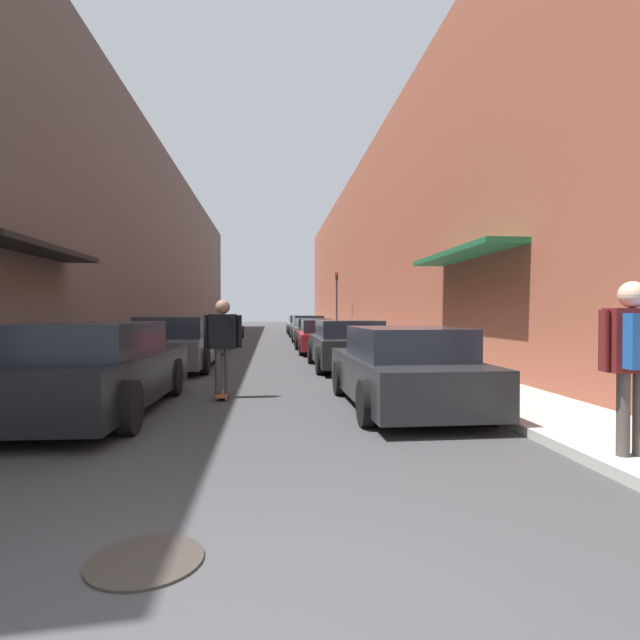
# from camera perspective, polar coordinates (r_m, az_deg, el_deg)

# --- Properties ---
(ground) EXTENTS (117.54, 117.54, 0.00)m
(ground) POSITION_cam_1_polar(r_m,az_deg,el_deg) (23.46, -6.31, -2.88)
(ground) COLOR #38383A
(curb_strip_left) EXTENTS (1.80, 53.43, 0.12)m
(curb_strip_left) POSITION_cam_1_polar(r_m,az_deg,el_deg) (29.14, -14.62, -2.06)
(curb_strip_left) COLOR #A3A099
(curb_strip_left) RESTS_ON ground
(curb_strip_right) EXTENTS (1.80, 53.43, 0.12)m
(curb_strip_right) POSITION_cam_1_polar(r_m,az_deg,el_deg) (29.06, 2.26, -2.04)
(curb_strip_right) COLOR #A3A099
(curb_strip_right) RESTS_ON ground
(building_row_left) EXTENTS (4.90, 53.43, 10.04)m
(building_row_left) POSITION_cam_1_polar(r_m,az_deg,el_deg) (29.89, -20.20, 7.51)
(building_row_left) COLOR #564C47
(building_row_left) RESTS_ON ground
(building_row_right) EXTENTS (4.90, 53.43, 9.84)m
(building_row_right) POSITION_cam_1_polar(r_m,az_deg,el_deg) (29.76, 7.85, 7.39)
(building_row_right) COLOR brown
(building_row_right) RESTS_ON ground
(parked_car_left_0) EXTENTS (2.00, 4.79, 1.38)m
(parked_car_left_0) POSITION_cam_1_polar(r_m,az_deg,el_deg) (8.27, -24.45, -5.17)
(parked_car_left_0) COLOR black
(parked_car_left_0) RESTS_ON ground
(parked_car_left_1) EXTENTS (2.02, 4.82, 1.41)m
(parked_car_left_1) POSITION_cam_1_polar(r_m,az_deg,el_deg) (14.09, -15.96, -2.63)
(parked_car_left_1) COLOR #515459
(parked_car_left_1) RESTS_ON ground
(parked_car_left_2) EXTENTS (1.97, 4.50, 1.21)m
(parked_car_left_2) POSITION_cam_1_polar(r_m,az_deg,el_deg) (19.62, -13.46, -1.89)
(parked_car_left_2) COLOR #232326
(parked_car_left_2) RESTS_ON ground
(parked_car_left_3) EXTENTS (2.02, 4.04, 1.35)m
(parked_car_left_3) POSITION_cam_1_polar(r_m,az_deg,el_deg) (24.73, -11.93, -1.19)
(parked_car_left_3) COLOR silver
(parked_car_left_3) RESTS_ON ground
(parked_car_left_4) EXTENTS (1.86, 4.52, 1.17)m
(parked_car_left_4) POSITION_cam_1_polar(r_m,az_deg,el_deg) (29.61, -10.66, -0.99)
(parked_car_left_4) COLOR #B7B7BC
(parked_car_left_4) RESTS_ON ground
(parked_car_right_0) EXTENTS (1.87, 4.20, 1.29)m
(parked_car_right_0) POSITION_cam_1_polar(r_m,az_deg,el_deg) (8.11, 9.52, -5.55)
(parked_car_right_0) COLOR #232326
(parked_car_right_0) RESTS_ON ground
(parked_car_right_1) EXTENTS (1.93, 4.36, 1.32)m
(parked_car_right_1) POSITION_cam_1_polar(r_m,az_deg,el_deg) (13.65, 3.12, -2.84)
(parked_car_right_1) COLOR #232326
(parked_car_right_1) RESTS_ON ground
(parked_car_right_2) EXTENTS (2.06, 4.58, 1.25)m
(parked_car_right_2) POSITION_cam_1_polar(r_m,az_deg,el_deg) (19.05, 0.46, -1.89)
(parked_car_right_2) COLOR maroon
(parked_car_right_2) RESTS_ON ground
(parked_car_right_3) EXTENTS (1.90, 4.23, 1.25)m
(parked_car_right_3) POSITION_cam_1_polar(r_m,az_deg,el_deg) (24.05, -0.86, -1.32)
(parked_car_right_3) COLOR #515459
(parked_car_right_3) RESTS_ON ground
(parked_car_right_4) EXTENTS (2.02, 4.76, 1.35)m
(parked_car_right_4) POSITION_cam_1_polar(r_m,az_deg,el_deg) (29.12, -1.44, -0.86)
(parked_car_right_4) COLOR #515459
(parked_car_right_4) RESTS_ON ground
(parked_car_right_5) EXTENTS (1.86, 4.66, 1.33)m
(parked_car_right_5) POSITION_cam_1_polar(r_m,az_deg,el_deg) (35.16, -2.26, -0.60)
(parked_car_right_5) COLOR gray
(parked_car_right_5) RESTS_ON ground
(skateboarder) EXTENTS (0.67, 0.78, 1.75)m
(skateboarder) POSITION_cam_1_polar(r_m,az_deg,el_deg) (9.05, -11.05, -1.97)
(skateboarder) COLOR brown
(skateboarder) RESTS_ON ground
(manhole_cover) EXTENTS (0.70, 0.70, 0.02)m
(manhole_cover) POSITION_cam_1_polar(r_m,az_deg,el_deg) (3.54, -19.31, -24.51)
(manhole_cover) COLOR #332D28
(manhole_cover) RESTS_ON ground
(traffic_light) EXTENTS (0.16, 0.22, 3.81)m
(traffic_light) POSITION_cam_1_polar(r_m,az_deg,el_deg) (29.86, 1.91, 2.63)
(traffic_light) COLOR #2D2D2D
(traffic_light) RESTS_ON curb_strip_right
(pedestrian) EXTENTS (0.68, 0.38, 1.71)m
(pedestrian) POSITION_cam_1_polar(r_m,az_deg,el_deg) (5.73, 32.27, -2.64)
(pedestrian) COLOR #47423D
(pedestrian) RESTS_ON curb_strip_right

